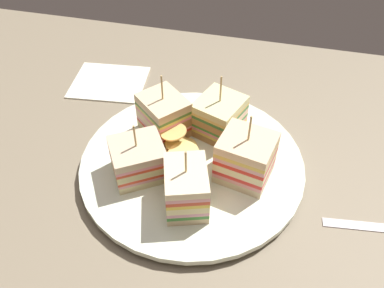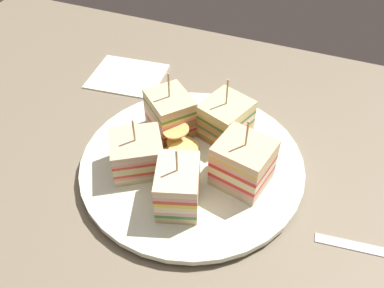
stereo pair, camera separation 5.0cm
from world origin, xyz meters
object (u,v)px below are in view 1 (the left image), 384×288
(sandwich_wedge_2, at_px, (186,188))
(chip_pile, at_px, (179,148))
(sandwich_wedge_4, at_px, (219,116))
(napkin, at_px, (109,82))
(sandwich_wedge_1, at_px, (138,159))
(sandwich_wedge_0, at_px, (164,115))
(sandwich_wedge_3, at_px, (245,158))
(plate, at_px, (192,163))

(sandwich_wedge_2, distance_m, chip_pile, 0.08)
(sandwich_wedge_4, bearing_deg, chip_pile, -11.88)
(sandwich_wedge_2, bearing_deg, napkin, 22.46)
(sandwich_wedge_4, distance_m, chip_pile, 0.08)
(sandwich_wedge_2, height_order, napkin, sandwich_wedge_2)
(chip_pile, bearing_deg, sandwich_wedge_2, -68.60)
(sandwich_wedge_1, bearing_deg, sandwich_wedge_2, -57.89)
(sandwich_wedge_0, height_order, sandwich_wedge_3, sandwich_wedge_3)
(sandwich_wedge_1, height_order, sandwich_wedge_3, sandwich_wedge_3)
(sandwich_wedge_3, distance_m, chip_pile, 0.09)
(sandwich_wedge_4, bearing_deg, plate, 2.05)
(napkin, bearing_deg, sandwich_wedge_2, -49.27)
(sandwich_wedge_0, xyz_separation_m, sandwich_wedge_1, (-0.01, -0.08, -0.00))
(sandwich_wedge_2, height_order, sandwich_wedge_4, sandwich_wedge_4)
(sandwich_wedge_0, xyz_separation_m, sandwich_wedge_2, (0.06, -0.12, -0.00))
(plate, distance_m, sandwich_wedge_1, 0.08)
(plate, height_order, sandwich_wedge_4, sandwich_wedge_4)
(sandwich_wedge_2, height_order, chip_pile, sandwich_wedge_2)
(sandwich_wedge_2, relative_size, chip_pile, 1.20)
(sandwich_wedge_4, height_order, napkin, sandwich_wedge_4)
(plate, relative_size, sandwich_wedge_4, 3.21)
(chip_pile, bearing_deg, sandwich_wedge_0, 126.87)
(sandwich_wedge_4, bearing_deg, sandwich_wedge_1, -18.22)
(plate, relative_size, chip_pile, 4.05)
(sandwich_wedge_0, height_order, napkin, sandwich_wedge_0)
(sandwich_wedge_3, bearing_deg, plate, 5.07)
(chip_pile, relative_size, napkin, 0.60)
(plate, xyz_separation_m, chip_pile, (-0.02, 0.00, 0.02))
(sandwich_wedge_1, height_order, chip_pile, sandwich_wedge_1)
(sandwich_wedge_0, bearing_deg, napkin, -178.74)
(chip_pile, xyz_separation_m, napkin, (-0.16, 0.15, -0.03))
(sandwich_wedge_2, xyz_separation_m, sandwich_wedge_4, (0.01, 0.13, -0.00))
(sandwich_wedge_0, xyz_separation_m, chip_pile, (0.03, -0.04, -0.01))
(sandwich_wedge_3, distance_m, napkin, 0.30)
(sandwich_wedge_1, relative_size, sandwich_wedge_2, 0.97)
(plate, relative_size, sandwich_wedge_0, 3.15)
(sandwich_wedge_2, bearing_deg, plate, -9.94)
(sandwich_wedge_0, relative_size, sandwich_wedge_4, 1.02)
(napkin, bearing_deg, plate, -40.28)
(chip_pile, height_order, napkin, chip_pile)
(sandwich_wedge_0, height_order, sandwich_wedge_1, sandwich_wedge_0)
(sandwich_wedge_4, bearing_deg, sandwich_wedge_3, 52.84)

